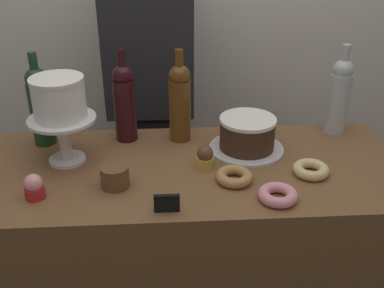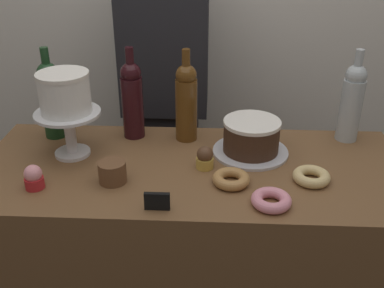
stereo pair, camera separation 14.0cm
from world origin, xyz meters
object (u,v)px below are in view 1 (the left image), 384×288
object	(u,v)px
price_sign_chalkboard	(167,203)
donut_glazed	(311,170)
wine_bottle_amber	(180,101)
cake_stand_pedestal	(64,132)
wine_bottle_dark_red	(125,101)
wine_bottle_clear	(339,95)
cupcake_strawberry	(34,187)
chocolate_round_cake	(247,133)
donut_pink	(278,195)
wine_bottle_green	(40,105)
barista_figure	(151,112)
cupcake_chocolate	(205,157)
cookie_stack	(115,176)
white_layer_cake	(59,98)
donut_maple	(234,177)

from	to	relation	value
price_sign_chalkboard	donut_glazed	bearing A→B (deg)	20.52
wine_bottle_amber	cake_stand_pedestal	bearing A→B (deg)	-159.55
cake_stand_pedestal	wine_bottle_dark_red	bearing A→B (deg)	39.61
wine_bottle_clear	cupcake_strawberry	bearing A→B (deg)	-159.47
chocolate_round_cake	donut_glazed	xyz separation A→B (m)	(0.17, -0.17, -0.05)
wine_bottle_amber	donut_pink	world-z (taller)	wine_bottle_amber
wine_bottle_green	wine_bottle_amber	size ratio (longest dim) A/B	1.00
wine_bottle_green	donut_pink	world-z (taller)	wine_bottle_green
barista_figure	wine_bottle_clear	bearing A→B (deg)	-27.23
wine_bottle_clear	cupcake_chocolate	size ratio (longest dim) A/B	4.38
wine_bottle_clear	cookie_stack	size ratio (longest dim) A/B	3.87
cupcake_chocolate	cookie_stack	distance (m)	0.29
white_layer_cake	wine_bottle_amber	world-z (taller)	wine_bottle_amber
cookie_stack	price_sign_chalkboard	size ratio (longest dim) A/B	1.20
donut_glazed	price_sign_chalkboard	size ratio (longest dim) A/B	1.60
donut_maple	donut_glazed	size ratio (longest dim) A/B	1.00
donut_maple	cookie_stack	xyz separation A→B (m)	(-0.35, -0.01, 0.02)
chocolate_round_cake	cupcake_strawberry	size ratio (longest dim) A/B	2.54
white_layer_cake	chocolate_round_cake	world-z (taller)	white_layer_cake
wine_bottle_dark_red	donut_glazed	bearing A→B (deg)	-25.94
cupcake_strawberry	cupcake_chocolate	xyz separation A→B (m)	(0.50, 0.14, 0.00)
donut_pink	barista_figure	size ratio (longest dim) A/B	0.07
chocolate_round_cake	cupcake_chocolate	world-z (taller)	chocolate_round_cake
donut_maple	wine_bottle_dark_red	bearing A→B (deg)	137.80
barista_figure	wine_bottle_dark_red	bearing A→B (deg)	-101.87
wine_bottle_clear	cookie_stack	xyz separation A→B (m)	(-0.77, -0.33, -0.11)
wine_bottle_dark_red	cupcake_strawberry	xyz separation A→B (m)	(-0.24, -0.36, -0.11)
cupcake_strawberry	donut_maple	bearing A→B (deg)	5.09
wine_bottle_dark_red	wine_bottle_amber	distance (m)	0.19
donut_pink	cookie_stack	world-z (taller)	cookie_stack
wine_bottle_dark_red	donut_pink	xyz separation A→B (m)	(0.45, -0.42, -0.13)
barista_figure	donut_pink	bearing A→B (deg)	-64.44
cupcake_strawberry	donut_glazed	xyz separation A→B (m)	(0.82, 0.08, -0.02)
wine_bottle_amber	cupcake_chocolate	distance (m)	0.24
wine_bottle_clear	cupcake_chocolate	distance (m)	0.56
wine_bottle_dark_red	cookie_stack	world-z (taller)	wine_bottle_dark_red
chocolate_round_cake	wine_bottle_clear	xyz separation A→B (m)	(0.35, 0.12, 0.08)
white_layer_cake	donut_glazed	world-z (taller)	white_layer_cake
cake_stand_pedestal	donut_pink	world-z (taller)	cake_stand_pedestal
donut_maple	price_sign_chalkboard	bearing A→B (deg)	-145.33
cupcake_strawberry	donut_pink	size ratio (longest dim) A/B	0.66
wine_bottle_green	cupcake_strawberry	xyz separation A→B (m)	(0.05, -0.35, -0.11)
price_sign_chalkboard	barista_figure	bearing A→B (deg)	94.22
white_layer_cake	barista_figure	xyz separation A→B (m)	(0.26, 0.52, -0.28)
chocolate_round_cake	cupcake_strawberry	world-z (taller)	chocolate_round_cake
white_layer_cake	wine_bottle_dark_red	world-z (taller)	wine_bottle_dark_red
chocolate_round_cake	wine_bottle_clear	world-z (taller)	wine_bottle_clear
chocolate_round_cake	wine_bottle_clear	size ratio (longest dim) A/B	0.58
wine_bottle_amber	barista_figure	size ratio (longest dim) A/B	0.20
chocolate_round_cake	cupcake_chocolate	bearing A→B (deg)	-144.97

